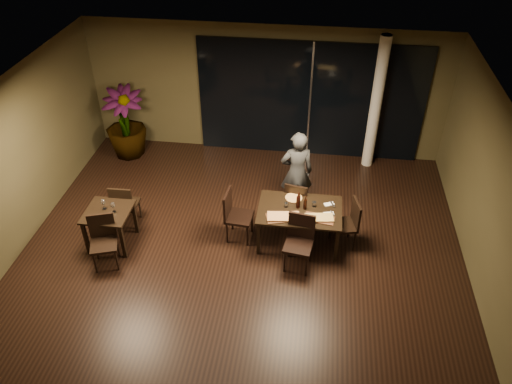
{
  "coord_description": "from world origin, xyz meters",
  "views": [
    {
      "loc": [
        1.14,
        -6.23,
        6.3
      ],
      "look_at": [
        0.21,
        0.81,
        1.05
      ],
      "focal_mm": 35.0,
      "sensor_mm": 36.0,
      "label": 1
    }
  ],
  "objects_px": {
    "chair_main_left": "(234,213)",
    "chair_main_far": "(297,200)",
    "chair_side_near": "(103,238)",
    "bottle_b": "(305,203)",
    "chair_main_right": "(348,222)",
    "diner": "(297,172)",
    "main_table": "(300,213)",
    "chair_main_near": "(300,239)",
    "potted_plant": "(125,123)",
    "bottle_a": "(298,200)",
    "chair_side_far": "(124,204)",
    "bottle_c": "(299,199)",
    "side_table": "(109,217)"
  },
  "relations": [
    {
      "from": "chair_main_far",
      "to": "diner",
      "type": "distance_m",
      "value": 0.56
    },
    {
      "from": "main_table",
      "to": "bottle_c",
      "type": "height_order",
      "value": "bottle_c"
    },
    {
      "from": "main_table",
      "to": "chair_main_right",
      "type": "distance_m",
      "value": 0.9
    },
    {
      "from": "chair_main_far",
      "to": "chair_main_right",
      "type": "bearing_deg",
      "value": 162.86
    },
    {
      "from": "chair_main_far",
      "to": "chair_main_right",
      "type": "xyz_separation_m",
      "value": [
        0.97,
        -0.53,
        0.01
      ]
    },
    {
      "from": "chair_main_right",
      "to": "diner",
      "type": "relative_size",
      "value": 0.55
    },
    {
      "from": "potted_plant",
      "to": "bottle_a",
      "type": "height_order",
      "value": "potted_plant"
    },
    {
      "from": "chair_side_near",
      "to": "bottle_c",
      "type": "relative_size",
      "value": 3.46
    },
    {
      "from": "side_table",
      "to": "chair_main_right",
      "type": "xyz_separation_m",
      "value": [
        4.29,
        0.53,
        -0.09
      ]
    },
    {
      "from": "chair_main_near",
      "to": "chair_main_right",
      "type": "height_order",
      "value": "chair_main_near"
    },
    {
      "from": "chair_side_near",
      "to": "bottle_b",
      "type": "relative_size",
      "value": 3.48
    },
    {
      "from": "chair_side_far",
      "to": "chair_main_far",
      "type": "bearing_deg",
      "value": -171.56
    },
    {
      "from": "side_table",
      "to": "chair_main_far",
      "type": "relative_size",
      "value": 0.85
    },
    {
      "from": "chair_main_right",
      "to": "diner",
      "type": "height_order",
      "value": "diner"
    },
    {
      "from": "chair_main_far",
      "to": "chair_side_near",
      "type": "distance_m",
      "value": 3.59
    },
    {
      "from": "chair_main_far",
      "to": "bottle_c",
      "type": "xyz_separation_m",
      "value": [
        0.05,
        -0.43,
        0.37
      ]
    },
    {
      "from": "chair_main_near",
      "to": "bottle_b",
      "type": "bearing_deg",
      "value": 94.14
    },
    {
      "from": "bottle_a",
      "to": "bottle_b",
      "type": "xyz_separation_m",
      "value": [
        0.13,
        -0.02,
        -0.02
      ]
    },
    {
      "from": "chair_main_left",
      "to": "chair_main_right",
      "type": "bearing_deg",
      "value": -83.53
    },
    {
      "from": "chair_main_near",
      "to": "chair_main_left",
      "type": "xyz_separation_m",
      "value": [
        -1.23,
        0.54,
        0.01
      ]
    },
    {
      "from": "chair_main_near",
      "to": "bottle_c",
      "type": "height_order",
      "value": "bottle_c"
    },
    {
      "from": "diner",
      "to": "chair_main_far",
      "type": "bearing_deg",
      "value": 84.19
    },
    {
      "from": "chair_main_near",
      "to": "bottle_b",
      "type": "xyz_separation_m",
      "value": [
        0.04,
        0.6,
        0.32
      ]
    },
    {
      "from": "chair_main_left",
      "to": "diner",
      "type": "relative_size",
      "value": 0.58
    },
    {
      "from": "chair_main_left",
      "to": "bottle_b",
      "type": "bearing_deg",
      "value": -82.49
    },
    {
      "from": "main_table",
      "to": "chair_side_far",
      "type": "bearing_deg",
      "value": 179.68
    },
    {
      "from": "chair_main_far",
      "to": "chair_side_far",
      "type": "bearing_deg",
      "value": 20.86
    },
    {
      "from": "chair_side_near",
      "to": "chair_main_far",
      "type": "bearing_deg",
      "value": 6.71
    },
    {
      "from": "main_table",
      "to": "chair_main_near",
      "type": "relative_size",
      "value": 1.48
    },
    {
      "from": "bottle_a",
      "to": "bottle_b",
      "type": "distance_m",
      "value": 0.13
    },
    {
      "from": "chair_main_near",
      "to": "potted_plant",
      "type": "relative_size",
      "value": 0.61
    },
    {
      "from": "side_table",
      "to": "diner",
      "type": "xyz_separation_m",
      "value": [
        3.27,
        1.49,
        0.25
      ]
    },
    {
      "from": "chair_main_near",
      "to": "chair_side_near",
      "type": "bearing_deg",
      "value": -164.88
    },
    {
      "from": "side_table",
      "to": "chair_main_left",
      "type": "distance_m",
      "value": 2.26
    },
    {
      "from": "chair_main_near",
      "to": "chair_side_near",
      "type": "relative_size",
      "value": 1.04
    },
    {
      "from": "chair_main_left",
      "to": "chair_main_far",
      "type": "bearing_deg",
      "value": -57.16
    },
    {
      "from": "chair_main_left",
      "to": "bottle_c",
      "type": "relative_size",
      "value": 3.63
    },
    {
      "from": "chair_main_left",
      "to": "chair_main_right",
      "type": "relative_size",
      "value": 1.06
    },
    {
      "from": "chair_main_right",
      "to": "potted_plant",
      "type": "relative_size",
      "value": 0.58
    },
    {
      "from": "main_table",
      "to": "bottle_b",
      "type": "height_order",
      "value": "bottle_b"
    },
    {
      "from": "diner",
      "to": "chair_side_far",
      "type": "bearing_deg",
      "value": 4.98
    },
    {
      "from": "chair_side_far",
      "to": "chair_main_near",
      "type": "bearing_deg",
      "value": 168.9
    },
    {
      "from": "chair_main_near",
      "to": "chair_side_far",
      "type": "relative_size",
      "value": 1.07
    },
    {
      "from": "potted_plant",
      "to": "bottle_a",
      "type": "bearing_deg",
      "value": -31.25
    },
    {
      "from": "main_table",
      "to": "potted_plant",
      "type": "height_order",
      "value": "potted_plant"
    },
    {
      "from": "bottle_b",
      "to": "bottle_c",
      "type": "xyz_separation_m",
      "value": [
        -0.12,
        0.09,
        0.0
      ]
    },
    {
      "from": "chair_side_far",
      "to": "diner",
      "type": "relative_size",
      "value": 0.54
    },
    {
      "from": "side_table",
      "to": "bottle_b",
      "type": "relative_size",
      "value": 2.86
    },
    {
      "from": "side_table",
      "to": "chair_side_far",
      "type": "height_order",
      "value": "chair_side_far"
    },
    {
      "from": "diner",
      "to": "chair_main_left",
      "type": "bearing_deg",
      "value": 32.03
    }
  ]
}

